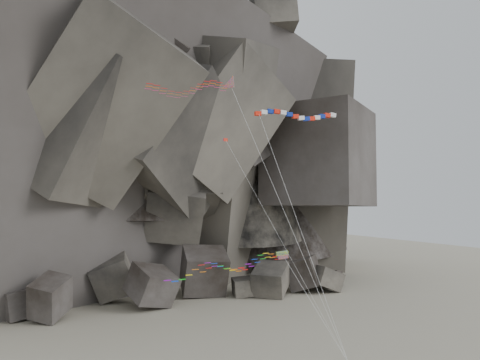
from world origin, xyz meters
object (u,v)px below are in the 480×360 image
delta_kite (186,88)px  pennant_kite (253,189)px  banner_kite (297,117)px  parafoil_kite (223,266)px

delta_kite → pennant_kite: bearing=-53.4°
delta_kite → pennant_kite: delta_kite is taller
pennant_kite → delta_kite: bearing=136.5°
banner_kite → parafoil_kite: banner_kite is taller
parafoil_kite → pennant_kite: bearing=-10.4°
delta_kite → parafoil_kite: size_ratio=1.89×
banner_kite → parafoil_kite: (-7.82, 3.00, -16.64)m
delta_kite → banner_kite: bearing=-47.2°
delta_kite → banner_kite: (11.10, -5.88, -3.20)m
delta_kite → banner_kite: size_ratio=1.17×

